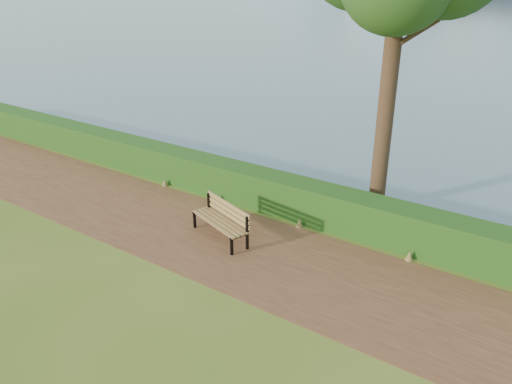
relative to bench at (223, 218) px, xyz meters
The scene contains 4 objects.
ground 0.78m from the bench, 122.31° to the right, with size 140.00×140.00×0.00m, color #4D611B.
path 0.64m from the bench, 148.23° to the right, with size 40.00×3.40×0.01m, color #5B2F1F.
hedge 2.13m from the bench, 98.42° to the left, with size 32.00×0.85×1.00m, color #163E11.
bench is the anchor object (origin of this frame).
Camera 1 is at (7.22, -8.04, 6.03)m, focal length 35.00 mm.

